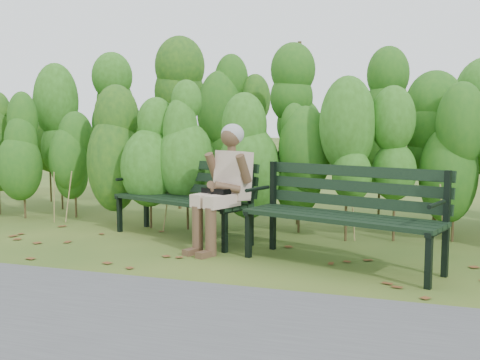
% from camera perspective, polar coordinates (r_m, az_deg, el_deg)
% --- Properties ---
extents(ground, '(80.00, 80.00, 0.00)m').
position_cam_1_polar(ground, '(5.69, -1.10, -7.89)').
color(ground, '#284718').
extents(footpath, '(60.00, 2.50, 0.01)m').
position_cam_1_polar(footpath, '(3.78, -12.56, -15.27)').
color(footpath, '#474749').
rests_on(footpath, ground).
extents(hedge_band, '(11.04, 1.67, 2.42)m').
position_cam_1_polar(hedge_band, '(7.31, 3.70, 5.14)').
color(hedge_band, '#47381E').
rests_on(hedge_band, ground).
extents(leaf_litter, '(5.40, 2.18, 0.01)m').
position_cam_1_polar(leaf_litter, '(5.47, 1.24, -8.44)').
color(leaf_litter, brown).
rests_on(leaf_litter, ground).
extents(bench_left, '(1.90, 1.21, 0.90)m').
position_cam_1_polar(bench_left, '(6.62, -5.43, -1.26)').
color(bench_left, black).
rests_on(bench_left, ground).
extents(bench_right, '(1.98, 1.17, 0.94)m').
position_cam_1_polar(bench_right, '(5.42, 10.68, -2.71)').
color(bench_right, black).
rests_on(bench_right, ground).
extents(seated_woman, '(0.62, 0.84, 1.34)m').
position_cam_1_polar(seated_woman, '(5.94, -1.59, 0.08)').
color(seated_woman, '#C7A591').
rests_on(seated_woman, ground).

